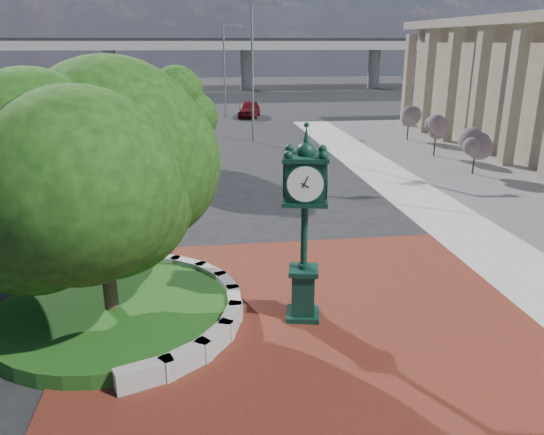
% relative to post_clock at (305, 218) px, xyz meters
% --- Properties ---
extents(ground, '(200.00, 200.00, 0.00)m').
position_rel_post_clock_xyz_m(ground, '(0.01, 0.55, -2.81)').
color(ground, black).
rests_on(ground, ground).
extents(plaza, '(12.00, 12.00, 0.04)m').
position_rel_post_clock_xyz_m(plaza, '(0.01, -0.45, -2.79)').
color(plaza, '#5F2416').
rests_on(plaza, ground).
extents(planter_wall, '(2.96, 6.77, 0.54)m').
position_rel_post_clock_xyz_m(planter_wall, '(-2.70, 0.55, -2.54)').
color(planter_wall, '#9E9B93').
rests_on(planter_wall, ground).
extents(grass_bed, '(6.10, 6.10, 0.40)m').
position_rel_post_clock_xyz_m(grass_bed, '(-4.99, 0.55, -2.61)').
color(grass_bed, '#174112').
rests_on(grass_bed, ground).
extents(overpass, '(90.00, 12.00, 7.50)m').
position_rel_post_clock_xyz_m(overpass, '(-0.20, 70.55, 3.73)').
color(overpass, '#9E9B93').
rests_on(overpass, ground).
extents(tree_planter, '(5.20, 5.20, 6.33)m').
position_rel_post_clock_xyz_m(tree_planter, '(-4.99, 0.55, 0.92)').
color(tree_planter, '#38281C').
rests_on(tree_planter, ground).
extents(tree_street, '(4.40, 4.40, 5.45)m').
position_rel_post_clock_xyz_m(tree_street, '(-3.99, 18.55, 0.43)').
color(tree_street, '#38281C').
rests_on(tree_street, ground).
extents(post_clock, '(1.23, 1.23, 5.11)m').
position_rel_post_clock_xyz_m(post_clock, '(0.00, 0.00, 0.00)').
color(post_clock, black).
rests_on(post_clock, ground).
extents(parked_car, '(2.78, 4.89, 1.57)m').
position_rel_post_clock_xyz_m(parked_car, '(2.41, 39.68, -2.02)').
color(parked_car, '#550C11').
rests_on(parked_car, ground).
extents(street_lamp_near, '(2.15, 0.53, 9.61)m').
position_rel_post_clock_xyz_m(street_lamp_near, '(1.65, 26.38, 2.83)').
color(street_lamp_near, slate).
rests_on(street_lamp_near, ground).
extents(street_lamp_far, '(1.90, 0.24, 8.49)m').
position_rel_post_clock_xyz_m(street_lamp_far, '(0.32, 39.66, 2.17)').
color(street_lamp_far, slate).
rests_on(street_lamp_far, ground).
extents(shrub_near, '(1.20, 1.20, 2.20)m').
position_rel_post_clock_xyz_m(shrub_near, '(12.40, 14.50, -1.21)').
color(shrub_near, '#38281C').
rests_on(shrub_near, ground).
extents(shrub_mid, '(1.20, 1.20, 2.20)m').
position_rel_post_clock_xyz_m(shrub_mid, '(12.38, 19.51, -1.21)').
color(shrub_mid, '#38281C').
rests_on(shrub_mid, ground).
extents(shrub_far, '(1.20, 1.20, 2.20)m').
position_rel_post_clock_xyz_m(shrub_far, '(12.81, 25.16, -1.21)').
color(shrub_far, '#38281C').
rests_on(shrub_far, ground).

